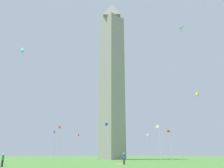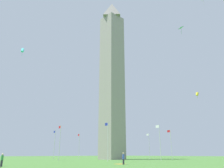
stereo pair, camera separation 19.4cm
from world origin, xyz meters
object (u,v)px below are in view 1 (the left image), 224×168
(kite_green_diamond, at_px, (181,28))
(kite_cyan_box, at_px, (23,50))
(flagpole_ne, at_px, (54,143))
(flagpole_e, at_px, (60,141))
(flagpole_nw, at_px, (114,145))
(obelisk_monument, at_px, (112,73))
(flagpole_s, at_px, (160,141))
(flagpole_w, at_px, (149,145))
(person_blue_shirt, at_px, (124,159))
(picnic_blanket_near_first_person, at_px, (121,164))
(kite_yellow_box, at_px, (197,94))
(person_green_shirt, at_px, (3,160))
(flagpole_sw, at_px, (171,143))
(flagpole_se, at_px, (108,139))
(flagpole_n, at_px, (79,145))

(kite_green_diamond, bearing_deg, kite_cyan_box, 35.59)
(flagpole_ne, distance_m, kite_cyan_box, 29.61)
(flagpole_e, bearing_deg, kite_green_diamond, -155.84)
(flagpole_nw, xyz_separation_m, kite_cyan_box, (-8.54, 41.21, 23.42))
(obelisk_monument, xyz_separation_m, flagpole_s, (-17.79, 0.00, -22.80))
(flagpole_e, height_order, kite_cyan_box, kite_cyan_box)
(flagpole_w, bearing_deg, flagpole_s, 135.00)
(person_blue_shirt, height_order, picnic_blanket_near_first_person, person_blue_shirt)
(flagpole_e, bearing_deg, person_blue_shirt, 173.22)
(person_blue_shirt, bearing_deg, flagpole_ne, -7.20)
(kite_cyan_box, distance_m, kite_yellow_box, 48.16)
(person_green_shirt, bearing_deg, flagpole_sw, -10.72)
(picnic_blanket_near_first_person, bearing_deg, person_blue_shirt, 150.94)
(kite_yellow_box, bearing_deg, flagpole_e, 46.13)
(flagpole_nw, distance_m, kite_green_diamond, 51.69)
(flagpole_se, distance_m, flagpole_nw, 35.69)
(obelisk_monument, relative_size, flagpole_s, 6.32)
(person_blue_shirt, bearing_deg, person_green_shirt, 74.81)
(flagpole_e, relative_size, kite_green_diamond, 4.80)
(kite_cyan_box, distance_m, picnic_blanket_near_first_person, 40.99)
(kite_cyan_box, xyz_separation_m, picnic_blanket_near_first_person, (-28.53, -8.55, -28.17))
(flagpole_se, xyz_separation_m, kite_yellow_box, (-12.33, -20.73, 12.05))
(flagpole_w, distance_m, kite_cyan_box, 52.17)
(obelisk_monument, bearing_deg, flagpole_n, 0.00)
(flagpole_n, relative_size, flagpole_e, 1.00)
(obelisk_monument, relative_size, flagpole_se, 6.32)
(obelisk_monument, bearing_deg, kite_yellow_box, -161.97)
(obelisk_monument, distance_m, kite_yellow_box, 28.30)
(picnic_blanket_near_first_person, bearing_deg, person_green_shirt, 75.74)
(flagpole_w, bearing_deg, flagpole_e, 90.00)
(flagpole_e, xyz_separation_m, flagpole_nw, (12.62, -30.47, 0.00))
(flagpole_e, distance_m, picnic_blanket_near_first_person, 25.00)
(flagpole_n, relative_size, kite_cyan_box, 3.93)
(flagpole_nw, height_order, person_green_shirt, flagpole_nw)
(flagpole_nw, bearing_deg, flagpole_e, 112.50)
(flagpole_se, relative_size, flagpole_sw, 1.00)
(flagpole_se, bearing_deg, flagpole_nw, -45.00)
(flagpole_se, bearing_deg, flagpole_s, -112.50)
(picnic_blanket_near_first_person, bearing_deg, flagpole_ne, -11.33)
(flagpole_se, height_order, picnic_blanket_near_first_person, flagpole_se)
(obelisk_monument, height_order, flagpole_se, obelisk_monument)
(flagpole_nw, bearing_deg, kite_cyan_box, 101.70)
(flagpole_sw, distance_m, flagpole_nw, 25.24)
(flagpole_sw, bearing_deg, flagpole_w, -22.50)
(person_green_shirt, bearing_deg, person_blue_shirt, -39.33)
(obelisk_monument, xyz_separation_m, kite_yellow_box, (-24.90, -8.11, -10.75))
(obelisk_monument, distance_m, picnic_blanket_near_first_person, 41.90)
(kite_cyan_box, bearing_deg, person_blue_shirt, -165.75)
(flagpole_n, relative_size, flagpole_ne, 1.00)
(picnic_blanket_near_first_person, bearing_deg, obelisk_monument, -39.42)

